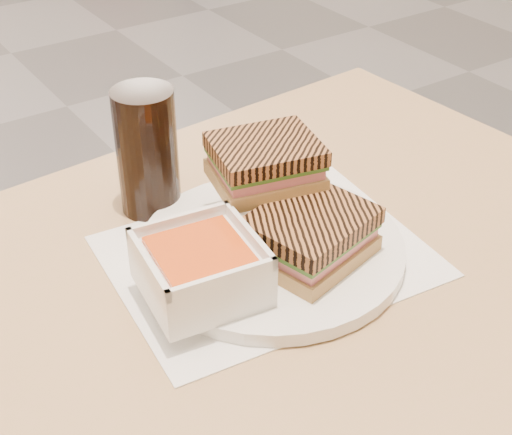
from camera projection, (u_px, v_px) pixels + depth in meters
main_table at (178, 410)px, 0.80m from camera, size 1.25×0.78×0.75m
tray_liner at (268, 256)px, 0.84m from camera, size 0.36×0.30×0.00m
plate at (271, 249)px, 0.83m from camera, size 0.30×0.30×0.02m
soup_bowl at (201, 270)px, 0.75m from camera, size 0.13×0.13×0.06m
panini_lower at (311, 235)px, 0.80m from camera, size 0.14×0.13×0.05m
panini_upper at (265, 162)px, 0.83m from camera, size 0.13×0.12×0.05m
cola_glass at (147, 152)px, 0.88m from camera, size 0.07×0.07×0.15m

